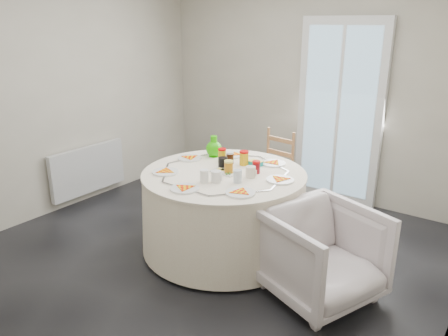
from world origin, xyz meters
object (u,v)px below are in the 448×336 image
Objects in this scene: armchair at (322,251)px; green_pitcher at (214,146)px; table at (224,211)px; radiator at (88,170)px; wooden_chair at (271,170)px.

green_pitcher is at bearing 91.66° from armchair.
table is 1.91× the size of armchair.
armchair is at bearing -3.39° from radiator.
radiator is 2.15m from wooden_chair.
radiator is 1.10× the size of wooden_chair.
radiator is 1.73m from green_pitcher.
radiator is 1.99m from table.
wooden_chair is at bearing 68.60° from green_pitcher.
radiator is 4.88× the size of green_pitcher.
wooden_chair is 0.86m from green_pitcher.
radiator is at bearing 107.88° from armchair.
armchair is (3.04, -0.18, 0.01)m from radiator.
table is (1.99, -0.01, -0.01)m from radiator.
green_pitcher reaches higher than radiator.
table is at bearing -0.25° from radiator.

